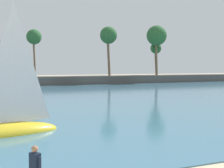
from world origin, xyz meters
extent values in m
cube|color=teal|center=(0.00, 56.10, 0.03)|extent=(220.00, 94.75, 0.06)
cube|color=#514C47|center=(0.00, 63.47, 0.90)|extent=(119.86, 6.00, 1.80)
cylinder|color=brown|center=(19.01, 62.48, 6.37)|extent=(1.08, 0.78, 9.16)
sphere|color=#285B2D|center=(19.01, 62.48, 10.94)|extent=(3.88, 3.88, 3.88)
cylinder|color=brown|center=(31.09, 61.89, 6.53)|extent=(0.96, 0.82, 9.48)
sphere|color=#285B2D|center=(31.09, 61.89, 11.26)|extent=(4.79, 4.79, 4.79)
cylinder|color=brown|center=(32.29, 64.23, 5.10)|extent=(0.81, 0.50, 6.62)
sphere|color=#285B2D|center=(32.29, 64.23, 8.40)|extent=(2.70, 2.70, 2.70)
cylinder|color=brown|center=(2.89, 64.46, 5.98)|extent=(0.66, 0.42, 8.37)
sphere|color=#285B2D|center=(2.89, 64.46, 10.16)|extent=(3.19, 3.19, 3.19)
cube|color=#141E33|center=(-4.81, 8.11, 1.15)|extent=(0.34, 0.39, 0.58)
sphere|color=#9E7051|center=(-4.81, 8.11, 1.56)|extent=(0.21, 0.21, 0.21)
cylinder|color=#141E33|center=(-4.70, 7.91, 1.11)|extent=(0.09, 0.09, 0.50)
cylinder|color=#141E33|center=(-4.92, 8.31, 1.11)|extent=(0.09, 0.09, 0.50)
ellipsoid|color=yellow|center=(-5.43, 17.46, 0.06)|extent=(7.00, 3.18, 1.35)
pyramid|color=silver|center=(-4.64, 17.60, 4.32)|extent=(3.02, 0.73, 7.17)
ellipsoid|color=#234793|center=(-4.20, 30.29, 0.06)|extent=(4.14, 1.55, 0.81)
cylinder|color=gray|center=(-4.00, 30.31, 3.00)|extent=(0.12, 0.12, 5.07)
pyramid|color=silver|center=(-4.69, 30.25, 2.62)|extent=(1.83, 0.27, 4.31)
camera|label=1|loc=(-6.02, -0.98, 4.04)|focal=48.35mm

